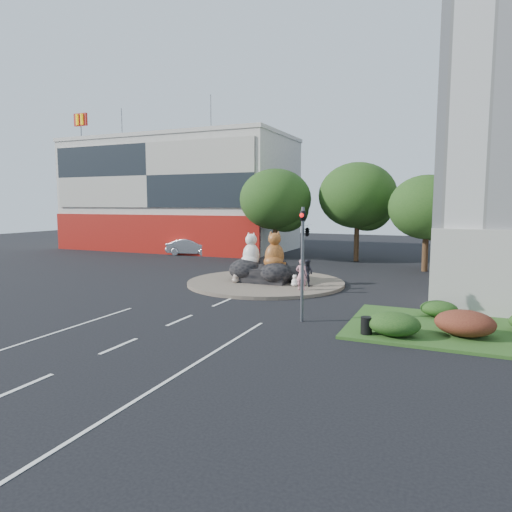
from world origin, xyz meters
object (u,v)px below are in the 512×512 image
at_px(kitten_calico, 236,275).
at_px(parked_car, 192,247).
at_px(cat_white, 251,249).
at_px(kitten_white, 295,280).
at_px(litter_bin, 366,325).
at_px(pedestrian_pink, 301,275).
at_px(pedestrian_dark, 307,273).
at_px(cat_tabby, 275,249).

distance_m(kitten_calico, parked_car, 17.87).
distance_m(cat_white, kitten_white, 3.81).
bearing_deg(litter_bin, pedestrian_pink, 124.47).
relative_size(kitten_white, litter_bin, 1.09).
height_order(kitten_calico, pedestrian_pink, pedestrian_pink).
relative_size(cat_white, kitten_calico, 2.40).
distance_m(kitten_white, pedestrian_pink, 1.35).
bearing_deg(pedestrian_dark, kitten_calico, 30.64).
xyz_separation_m(cat_white, litter_bin, (9.02, -9.21, -1.76)).
distance_m(cat_white, kitten_calico, 2.03).
bearing_deg(litter_bin, kitten_calico, 140.00).
bearing_deg(cat_tabby, parked_car, 111.75).
bearing_deg(pedestrian_pink, pedestrian_dark, -94.73).
relative_size(cat_tabby, kitten_calico, 2.53).
height_order(cat_tabby, kitten_calico, cat_tabby).
height_order(cat_white, pedestrian_dark, cat_white).
height_order(cat_tabby, pedestrian_pink, cat_tabby).
height_order(cat_white, cat_tabby, cat_tabby).
relative_size(cat_tabby, pedestrian_dark, 1.45).
distance_m(cat_tabby, kitten_calico, 2.92).
relative_size(pedestrian_dark, parked_car, 0.33).
height_order(cat_white, kitten_white, cat_white).
height_order(pedestrian_pink, parked_car, pedestrian_pink).
distance_m(kitten_calico, kitten_white, 3.82).
bearing_deg(parked_car, kitten_white, -143.07).
xyz_separation_m(cat_tabby, pedestrian_dark, (2.33, -0.56, -1.26)).
bearing_deg(cat_white, pedestrian_pink, -10.24).
height_order(cat_white, kitten_calico, cat_white).
relative_size(cat_tabby, parked_car, 0.48).
bearing_deg(pedestrian_dark, cat_tabby, 9.39).
xyz_separation_m(cat_white, kitten_calico, (-0.51, -1.22, -1.55)).
bearing_deg(litter_bin, cat_tabby, 128.87).
relative_size(kitten_calico, kitten_white, 1.27).
bearing_deg(litter_bin, kitten_white, 124.74).
height_order(pedestrian_dark, parked_car, pedestrian_dark).
relative_size(kitten_calico, litter_bin, 1.38).
relative_size(kitten_calico, parked_car, 0.19).
distance_m(pedestrian_pink, litter_bin, 8.82).
distance_m(cat_tabby, litter_bin, 11.91).
bearing_deg(kitten_calico, kitten_white, 51.74).
bearing_deg(kitten_calico, cat_tabby, 76.59).
bearing_deg(kitten_calico, pedestrian_dark, 55.76).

